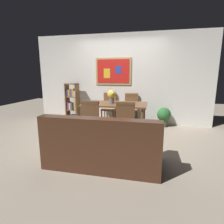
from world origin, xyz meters
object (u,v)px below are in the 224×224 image
object	(u,v)px
dining_chair_near_left	(92,117)
bookshelf	(73,105)
flower_vase	(112,95)
leather_couch	(103,147)
dining_chair_far_left	(109,106)
dining_table	(115,107)
dining_chair_near_right	(126,119)
potted_ivy	(164,116)
dining_chair_far_right	(131,107)

from	to	relation	value
dining_chair_near_left	bookshelf	xyz separation A→B (m)	(-1.09, 1.42, 0.01)
dining_chair_near_left	flower_vase	distance (m)	0.89
leather_couch	dining_chair_near_left	bearing A→B (deg)	117.39
dining_chair_far_left	dining_chair_near_left	size ratio (longest dim) A/B	1.00
flower_vase	dining_table	bearing A→B (deg)	12.62
dining_chair_near_left	dining_chair_far_left	bearing A→B (deg)	89.32
dining_chair_far_left	flower_vase	xyz separation A→B (m)	(0.25, -0.80, 0.41)
dining_table	flower_vase	distance (m)	0.31
dining_chair_near_right	potted_ivy	size ratio (longest dim) A/B	1.69
dining_chair_far_left	dining_table	bearing A→B (deg)	-66.76
dining_chair_near_right	bookshelf	bearing A→B (deg)	142.65
bookshelf	potted_ivy	distance (m)	2.71
dining_table	dining_chair_far_left	distance (m)	0.86
dining_table	dining_chair_far_left	xyz separation A→B (m)	(-0.34, 0.78, -0.11)
dining_chair_far_right	leather_couch	world-z (taller)	dining_chair_far_right
dining_chair_far_left	leather_couch	xyz separation A→B (m)	(0.49, -2.53, -0.23)
dining_chair_near_left	bookshelf	size ratio (longest dim) A/B	0.77
dining_chair_far_right	dining_chair_near_right	world-z (taller)	same
dining_chair_far_right	flower_vase	xyz separation A→B (m)	(-0.40, -0.78, 0.41)
bookshelf	potted_ivy	xyz separation A→B (m)	(2.69, 0.13, -0.24)
dining_table	dining_chair_far_left	size ratio (longest dim) A/B	1.73
dining_table	bookshelf	world-z (taller)	bookshelf
dining_chair_far_left	leather_couch	distance (m)	2.59
dining_chair_far_right	dining_chair_far_left	bearing A→B (deg)	178.71
potted_ivy	flower_vase	size ratio (longest dim) A/B	1.60
leather_couch	dining_chair_near_right	bearing A→B (deg)	77.18
dining_table	potted_ivy	distance (m)	1.51
dining_table	dining_chair_far_right	world-z (taller)	dining_chair_far_right
dining_chair_far_left	dining_chair_far_right	distance (m)	0.65
potted_ivy	flower_vase	distance (m)	1.67
dining_chair_far_left	bookshelf	world-z (taller)	bookshelf
dining_chair_near_left	potted_ivy	distance (m)	2.24
dining_chair_near_right	leather_couch	size ratio (longest dim) A/B	0.51
dining_chair_far_right	dining_chair_near_left	world-z (taller)	same
potted_ivy	dining_chair_far_left	bearing A→B (deg)	-180.00
dining_table	dining_chair_near_right	size ratio (longest dim) A/B	1.73
leather_couch	bookshelf	bearing A→B (deg)	123.71
dining_chair_far_left	bookshelf	size ratio (longest dim) A/B	0.77
dining_chair_far_right	dining_chair_near_left	size ratio (longest dim) A/B	1.00
bookshelf	dining_chair_near_left	bearing A→B (deg)	-52.38
dining_chair_far_left	dining_chair_far_right	xyz separation A→B (m)	(0.65, -0.01, 0.00)
dining_chair_far_right	bookshelf	bearing A→B (deg)	-176.23
dining_chair_far_right	bookshelf	size ratio (longest dim) A/B	0.77
dining_chair_far_left	dining_chair_near_right	distance (m)	1.69
dining_chair_far_left	potted_ivy	world-z (taller)	dining_chair_far_left
dining_chair_far_right	dining_chair_near_right	distance (m)	1.52
dining_chair_far_left	leather_couch	bearing A→B (deg)	-79.00
dining_chair_far_left	potted_ivy	xyz separation A→B (m)	(1.58, 0.00, -0.23)
dining_chair_far_right	dining_table	bearing A→B (deg)	-112.40
dining_chair_near_right	flower_vase	size ratio (longest dim) A/B	2.70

